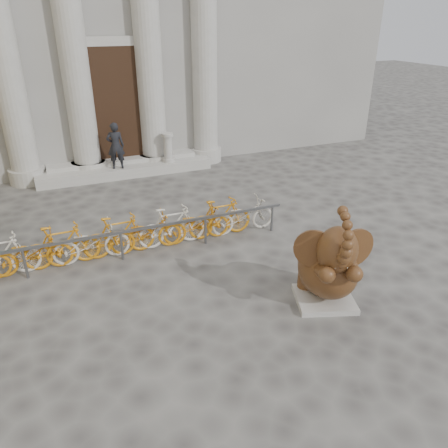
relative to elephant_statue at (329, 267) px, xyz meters
name	(u,v)px	position (x,y,z in m)	size (l,w,h in m)	color
ground	(233,335)	(-2.05, -0.18, -0.80)	(80.00, 80.00, 0.00)	#474442
entrance_steps	(126,169)	(-2.05, 9.22, -0.62)	(6.00, 1.20, 0.36)	#A8A59E
elephant_statue	(329,267)	(0.00, 0.00, 0.00)	(1.47, 1.75, 2.20)	#A8A59E
bike_rack	(119,236)	(-3.32, 3.46, -0.30)	(8.16, 0.53, 1.00)	slate
pedestrian	(116,146)	(-2.36, 8.87, 0.34)	(0.57, 0.38, 1.57)	black
balustrade_post	(168,149)	(-0.55, 8.92, 0.03)	(0.42, 0.42, 1.03)	#A8A59E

